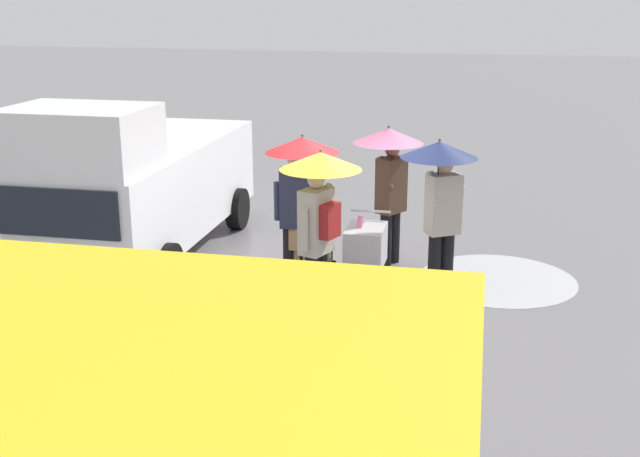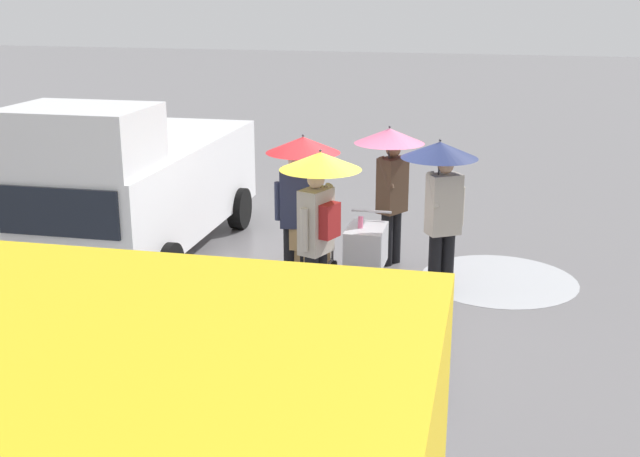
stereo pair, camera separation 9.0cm
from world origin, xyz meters
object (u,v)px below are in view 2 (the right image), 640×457
at_px(hand_dolly_boxes, 312,244).
at_px(pedestrian_black_side, 441,181).
at_px(shopping_cart_vendor, 366,249).
at_px(pedestrian_white_side, 319,195).
at_px(pedestrian_pink_side, 391,163).
at_px(cargo_van_parked_right, 139,184).
at_px(pedestrian_far_side, 300,174).

relative_size(hand_dolly_boxes, pedestrian_black_side, 0.61).
xyz_separation_m(shopping_cart_vendor, pedestrian_white_side, (0.42, 1.03, 1.00)).
height_order(pedestrian_pink_side, pedestrian_black_side, same).
height_order(hand_dolly_boxes, pedestrian_white_side, pedestrian_white_side).
relative_size(shopping_cart_vendor, pedestrian_white_side, 0.49).
height_order(shopping_cart_vendor, pedestrian_white_side, pedestrian_white_side).
xyz_separation_m(cargo_van_parked_right, shopping_cart_vendor, (-3.64, 0.43, -0.61)).
xyz_separation_m(hand_dolly_boxes, pedestrian_black_side, (-1.82, 0.03, 1.04)).
bearing_deg(pedestrian_white_side, hand_dolly_boxes, -70.92).
xyz_separation_m(hand_dolly_boxes, pedestrian_far_side, (0.12, 0.16, 1.06)).
distance_m(pedestrian_black_side, pedestrian_far_side, 1.95).
height_order(pedestrian_white_side, pedestrian_far_side, same).
height_order(shopping_cart_vendor, hand_dolly_boxes, hand_dolly_boxes).
height_order(pedestrian_pink_side, pedestrian_white_side, same).
distance_m(shopping_cart_vendor, pedestrian_pink_side, 1.46).
xyz_separation_m(shopping_cart_vendor, pedestrian_far_side, (0.95, -0.01, 1.02)).
height_order(shopping_cart_vendor, pedestrian_pink_side, pedestrian_pink_side).
relative_size(pedestrian_black_side, pedestrian_far_side, 1.00).
distance_m(shopping_cart_vendor, hand_dolly_boxes, 0.85).
xyz_separation_m(hand_dolly_boxes, pedestrian_white_side, (-0.41, 1.19, 1.04)).
bearing_deg(pedestrian_black_side, shopping_cart_vendor, 7.80).
xyz_separation_m(shopping_cart_vendor, pedestrian_pink_side, (-0.15, -1.04, 1.02)).
bearing_deg(pedestrian_black_side, cargo_van_parked_right, -3.60).
bearing_deg(pedestrian_pink_side, pedestrian_far_side, 43.08).
bearing_deg(shopping_cart_vendor, pedestrian_far_side, -0.30).
height_order(cargo_van_parked_right, hand_dolly_boxes, cargo_van_parked_right).
xyz_separation_m(shopping_cart_vendor, pedestrian_black_side, (-0.99, -0.14, 1.00)).
height_order(pedestrian_black_side, pedestrian_far_side, same).
distance_m(cargo_van_parked_right, hand_dolly_boxes, 2.90).
relative_size(pedestrian_white_side, pedestrian_far_side, 1.00).
xyz_separation_m(cargo_van_parked_right, pedestrian_white_side, (-3.22, 1.45, 0.39)).
distance_m(cargo_van_parked_right, shopping_cart_vendor, 3.72).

